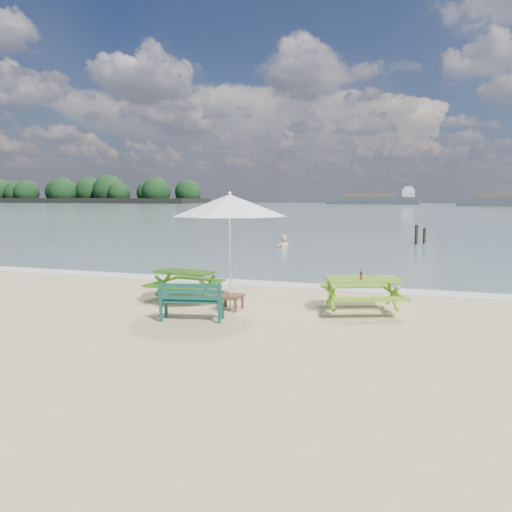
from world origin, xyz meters
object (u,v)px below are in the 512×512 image
(beer_bottle, at_px, (361,276))
(swimmer, at_px, (283,253))
(park_bench, at_px, (192,308))
(patio_umbrella, at_px, (230,205))
(side_table, at_px, (230,302))
(picnic_table_right, at_px, (362,295))
(picnic_table_left, at_px, (185,286))

(beer_bottle, height_order, swimmer, beer_bottle)
(park_bench, height_order, beer_bottle, beer_bottle)
(park_bench, distance_m, patio_umbrella, 2.38)
(patio_umbrella, bearing_deg, side_table, -82.87)
(patio_umbrella, distance_m, swimmer, 13.84)
(picnic_table_right, relative_size, side_table, 4.04)
(beer_bottle, xyz_separation_m, swimmer, (-5.14, 12.86, -1.12))
(patio_umbrella, distance_m, beer_bottle, 3.20)
(picnic_table_left, relative_size, beer_bottle, 7.64)
(park_bench, bearing_deg, beer_bottle, 27.12)
(park_bench, bearing_deg, swimmer, 97.69)
(picnic_table_left, relative_size, side_table, 3.26)
(picnic_table_left, bearing_deg, beer_bottle, -3.27)
(picnic_table_right, xyz_separation_m, beer_bottle, (-0.01, -0.21, 0.46))
(picnic_table_left, height_order, beer_bottle, beer_bottle)
(picnic_table_right, bearing_deg, beer_bottle, -91.66)
(side_table, xyz_separation_m, beer_bottle, (2.78, 0.52, 0.64))
(patio_umbrella, relative_size, beer_bottle, 11.74)
(picnic_table_right, bearing_deg, side_table, -165.25)
(side_table, bearing_deg, patio_umbrella, 97.13)
(patio_umbrella, bearing_deg, picnic_table_right, 14.75)
(picnic_table_left, height_order, park_bench, park_bench)
(patio_umbrella, height_order, beer_bottle, patio_umbrella)
(picnic_table_right, distance_m, beer_bottle, 0.51)
(side_table, relative_size, swimmer, 0.29)
(picnic_table_left, distance_m, beer_bottle, 4.30)
(swimmer, bearing_deg, patio_umbrella, -79.99)
(picnic_table_right, relative_size, park_bench, 1.61)
(park_bench, relative_size, side_table, 2.52)
(park_bench, distance_m, side_table, 1.18)
(picnic_table_right, height_order, beer_bottle, beer_bottle)
(picnic_table_left, distance_m, side_table, 1.67)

